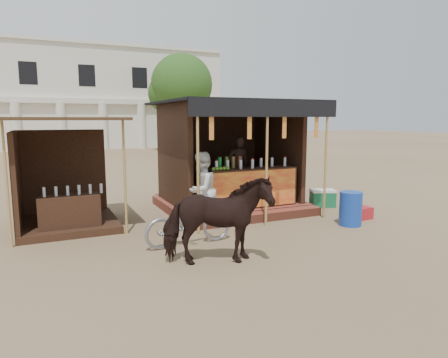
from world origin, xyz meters
TOP-DOWN VIEW (x-y plane):
  - ground at (0.00, 0.00)m, footprint 120.00×120.00m
  - main_stall at (1.02, 3.36)m, footprint 3.60×3.61m
  - secondary_stall at (-3.17, 3.24)m, footprint 2.40×2.40m
  - cow at (-0.95, -0.20)m, footprint 1.87×1.21m
  - motorbike at (-1.02, 0.95)m, footprint 1.77×0.72m
  - bystander at (-0.35, 2.00)m, footprint 1.02×0.99m
  - blue_barrel at (2.71, 0.78)m, footprint 0.54×0.54m
  - red_crate at (3.38, 1.15)m, footprint 0.44×0.42m
  - cooler at (3.39, 2.60)m, footprint 0.75×0.64m
  - background_building at (-2.00, 29.94)m, footprint 26.00×7.45m
  - tree at (5.81, 22.14)m, footprint 4.50×4.40m

SIDE VIEW (x-z plane):
  - ground at x=0.00m, z-range 0.00..0.00m
  - red_crate at x=3.38m, z-range 0.00..0.28m
  - cooler at x=3.39m, z-range 0.00..0.46m
  - blue_barrel at x=2.71m, z-range 0.00..0.75m
  - motorbike at x=-1.02m, z-range 0.00..0.91m
  - cow at x=-0.95m, z-range 0.00..1.46m
  - bystander at x=-0.35m, z-range 0.00..1.65m
  - secondary_stall at x=-3.17m, z-range -0.34..2.04m
  - main_stall at x=1.02m, z-range -0.36..2.42m
  - background_building at x=-2.00m, z-range -0.11..8.07m
  - tree at x=5.81m, z-range 1.13..8.13m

